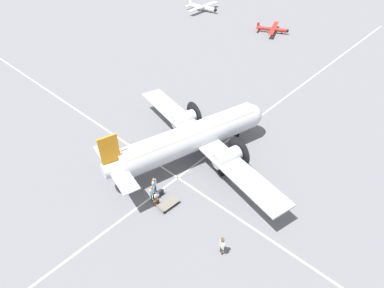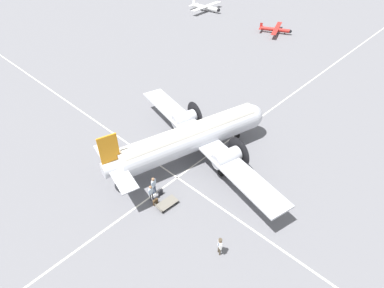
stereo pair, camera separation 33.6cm
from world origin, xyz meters
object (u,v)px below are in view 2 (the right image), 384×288
object	(u,v)px
airliner_main	(196,136)
light_aircraft_distant	(206,7)
crew_foreground	(220,245)
ramp_agent	(151,191)
light_aircraft_taxiing	(276,29)
baggage_cart	(167,203)
passenger_boarding	(154,184)
suitcase_near_door	(161,192)
suitcase_upright_spare	(155,202)

from	to	relation	value
airliner_main	light_aircraft_distant	distance (m)	55.48
light_aircraft_distant	crew_foreground	bearing A→B (deg)	-53.68
ramp_agent	light_aircraft_taxiing	bearing A→B (deg)	10.16
baggage_cart	light_aircraft_distant	world-z (taller)	light_aircraft_distant
crew_foreground	baggage_cart	distance (m)	6.24
baggage_cart	ramp_agent	bearing A→B (deg)	111.08
airliner_main	light_aircraft_taxiing	bearing A→B (deg)	34.46
ramp_agent	baggage_cart	distance (m)	1.71
passenger_boarding	ramp_agent	distance (m)	0.84
ramp_agent	light_aircraft_distant	world-z (taller)	light_aircraft_distant
suitcase_near_door	crew_foreground	bearing A→B (deg)	82.98
passenger_boarding	light_aircraft_taxiing	size ratio (longest dim) A/B	0.22
ramp_agent	light_aircraft_taxiing	size ratio (longest dim) A/B	0.20
crew_foreground	passenger_boarding	bearing A→B (deg)	22.02
crew_foreground	suitcase_near_door	world-z (taller)	crew_foreground
light_aircraft_distant	light_aircraft_taxiing	distance (m)	21.55
baggage_cart	light_aircraft_taxiing	size ratio (longest dim) A/B	0.23
passenger_boarding	suitcase_near_door	size ratio (longest dim) A/B	2.90
ramp_agent	suitcase_upright_spare	bearing A→B (deg)	-109.49
crew_foreground	suitcase_upright_spare	xyz separation A→B (m)	(0.13, -6.98, -0.78)
passenger_boarding	suitcase_upright_spare	distance (m)	1.61
suitcase_near_door	light_aircraft_distant	distance (m)	61.09
ramp_agent	light_aircraft_taxiing	distance (m)	49.15
crew_foreground	baggage_cart	xyz separation A→B (m)	(-0.45, -6.17, -0.82)
crew_foreground	suitcase_near_door	size ratio (longest dim) A/B	2.73
airliner_main	crew_foreground	bearing A→B (deg)	-113.79
airliner_main	baggage_cart	size ratio (longest dim) A/B	11.38
passenger_boarding	baggage_cart	distance (m)	2.12
airliner_main	passenger_boarding	distance (m)	6.54
suitcase_upright_spare	airliner_main	bearing A→B (deg)	-165.21
suitcase_near_door	light_aircraft_taxiing	xyz separation A→B (m)	(-45.72, -15.66, 0.46)
passenger_boarding	light_aircraft_distant	size ratio (longest dim) A/B	0.16
airliner_main	light_aircraft_taxiing	size ratio (longest dim) A/B	2.63
passenger_boarding	ramp_agent	world-z (taller)	passenger_boarding
airliner_main	suitcase_upright_spare	world-z (taller)	airliner_main
suitcase_near_door	light_aircraft_taxiing	world-z (taller)	light_aircraft_taxiing
passenger_boarding	suitcase_near_door	world-z (taller)	passenger_boarding
passenger_boarding	light_aircraft_taxiing	world-z (taller)	passenger_boarding
airliner_main	passenger_boarding	bearing A→B (deg)	-158.36
crew_foreground	suitcase_near_door	distance (m)	7.59
passenger_boarding	light_aircraft_distant	world-z (taller)	light_aircraft_distant
light_aircraft_taxiing	airliner_main	bearing A→B (deg)	-91.91
suitcase_upright_spare	light_aircraft_taxiing	size ratio (longest dim) A/B	0.08
passenger_boarding	suitcase_upright_spare	size ratio (longest dim) A/B	2.83
ramp_agent	baggage_cart	bearing A→B (deg)	-81.28
ramp_agent	suitcase_upright_spare	xyz separation A→B (m)	(0.13, 0.66, -0.74)
suitcase_near_door	baggage_cart	distance (m)	1.40
airliner_main	baggage_cart	distance (m)	7.48
airliner_main	ramp_agent	size ratio (longest dim) A/B	13.04
ramp_agent	baggage_cart	size ratio (longest dim) A/B	0.87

